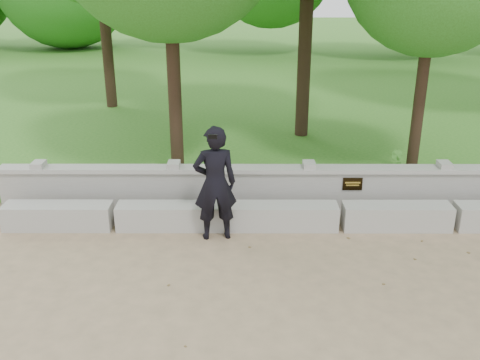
% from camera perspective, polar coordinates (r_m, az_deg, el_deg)
% --- Properties ---
extents(ground, '(80.00, 80.00, 0.00)m').
position_cam_1_polar(ground, '(8.11, 12.84, -10.97)').
color(ground, tan).
rests_on(ground, ground).
extents(lawn, '(40.00, 22.00, 0.25)m').
position_cam_1_polar(lawn, '(21.16, 4.95, 9.94)').
color(lawn, '#306E1E').
rests_on(lawn, ground).
extents(concrete_bench, '(11.90, 0.45, 0.45)m').
position_cam_1_polar(concrete_bench, '(9.64, 10.63, -3.83)').
color(concrete_bench, '#A8A69E').
rests_on(concrete_bench, ground).
extents(parapet_wall, '(12.50, 0.35, 0.90)m').
position_cam_1_polar(parapet_wall, '(10.18, 10.05, -0.94)').
color(parapet_wall, '#9E9C95').
rests_on(parapet_wall, ground).
extents(man_main, '(0.79, 0.71, 1.98)m').
position_cam_1_polar(man_main, '(8.86, -2.68, -0.38)').
color(man_main, black).
rests_on(man_main, ground).
extents(shrub_a, '(0.34, 0.33, 0.54)m').
position_cam_1_polar(shrub_a, '(11.35, -19.98, 0.72)').
color(shrub_a, '#4A9231').
rests_on(shrub_a, lawn).
extents(shrub_b, '(0.37, 0.36, 0.52)m').
position_cam_1_polar(shrub_b, '(11.76, 16.46, 1.81)').
color(shrub_b, '#4A9231').
rests_on(shrub_b, lawn).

